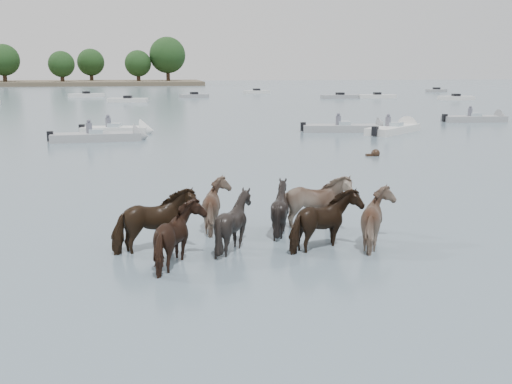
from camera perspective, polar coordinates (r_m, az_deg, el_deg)
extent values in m
plane|color=#495E69|center=(12.57, 3.80, -8.00)|extent=(400.00, 400.00, 0.00)
imported|color=black|center=(14.06, -9.96, -3.18)|extent=(2.22, 1.64, 1.71)
imported|color=gray|center=(15.82, -3.59, -1.59)|extent=(1.73, 1.87, 1.56)
imported|color=black|center=(15.44, 2.41, -1.90)|extent=(1.87, 1.82, 1.57)
imported|color=gray|center=(15.84, 5.68, -1.31)|extent=(2.09, 1.07, 1.71)
imported|color=black|center=(12.97, -7.32, -4.67)|extent=(1.44, 1.65, 1.59)
imported|color=black|center=(14.00, -2.17, -3.28)|extent=(1.75, 1.64, 1.61)
imported|color=black|center=(14.08, 6.80, -3.20)|extent=(2.13, 1.74, 1.64)
imported|color=gray|center=(14.62, 12.26, -2.91)|extent=(1.40, 1.62, 1.60)
sphere|color=black|center=(29.72, 11.70, 3.74)|extent=(0.44, 0.44, 0.44)
cube|color=black|center=(29.64, 11.24, 3.54)|extent=(0.50, 0.22, 0.18)
cube|color=silver|center=(40.09, -13.75, 5.87)|extent=(4.49, 2.13, 0.55)
cone|color=silver|center=(39.74, -10.67, 5.96)|extent=(1.09, 1.70, 1.60)
cube|color=#99ADB7|center=(40.05, -13.77, 6.37)|extent=(0.93, 1.21, 0.35)
cube|color=black|center=(40.54, -16.78, 5.98)|extent=(0.39, 0.39, 0.60)
cylinder|color=#595966|center=(40.06, -14.36, 6.63)|extent=(0.36, 0.36, 0.70)
sphere|color=#595966|center=(40.02, -14.40, 7.27)|extent=(0.24, 0.24, 0.24)
cube|color=gray|center=(36.48, -15.45, 5.19)|extent=(5.39, 1.90, 0.55)
cone|color=gray|center=(36.47, -11.27, 5.40)|extent=(0.99, 1.65, 1.60)
cube|color=#99ADB7|center=(36.44, -15.48, 5.74)|extent=(0.86, 1.16, 0.35)
cube|color=black|center=(36.66, -19.62, 5.20)|extent=(0.37, 0.37, 0.60)
cylinder|color=#595966|center=(36.46, -16.13, 6.02)|extent=(0.36, 0.36, 0.70)
sphere|color=#595966|center=(36.42, -16.17, 6.73)|extent=(0.24, 0.24, 0.24)
cube|color=gray|center=(40.84, 8.63, 6.19)|extent=(5.82, 2.48, 0.55)
cone|color=gray|center=(41.39, 12.50, 6.12)|extent=(1.15, 1.72, 1.60)
cube|color=#99ADB7|center=(40.81, 8.64, 6.68)|extent=(0.97, 1.23, 0.35)
cube|color=black|center=(40.47, 4.66, 6.45)|extent=(0.40, 0.40, 0.60)
cylinder|color=#595966|center=(40.67, 8.11, 6.96)|extent=(0.36, 0.36, 0.70)
sphere|color=#595966|center=(40.63, 8.13, 7.59)|extent=(0.24, 0.24, 0.24)
cube|color=silver|center=(40.62, 13.37, 5.97)|extent=(5.09, 4.80, 0.55)
cone|color=silver|center=(43.07, 14.90, 6.22)|extent=(1.74, 1.79, 1.60)
cube|color=#99ADB7|center=(40.58, 13.39, 6.46)|extent=(1.34, 1.37, 0.35)
cube|color=black|center=(38.18, 11.65, 5.90)|extent=(0.49, 0.49, 0.60)
cylinder|color=#595966|center=(40.41, 12.88, 6.75)|extent=(0.36, 0.36, 0.70)
sphere|color=#595966|center=(40.37, 12.91, 7.38)|extent=(0.24, 0.24, 0.24)
cube|color=gray|center=(51.21, 20.69, 6.73)|extent=(5.16, 1.91, 0.55)
cone|color=gray|center=(52.40, 23.18, 6.64)|extent=(1.00, 1.65, 1.60)
cube|color=#99ADB7|center=(51.18, 20.72, 7.12)|extent=(0.87, 1.17, 0.35)
cube|color=black|center=(50.09, 18.10, 6.98)|extent=(0.37, 0.37, 0.60)
cylinder|color=#595966|center=(50.96, 20.35, 7.35)|extent=(0.36, 0.36, 0.70)
sphere|color=#595966|center=(50.93, 20.38, 7.86)|extent=(0.24, 0.24, 0.24)
cube|color=silver|center=(93.27, -16.38, 9.11)|extent=(5.46, 3.10, 0.60)
cube|color=black|center=(93.26, -16.40, 9.34)|extent=(1.27, 1.27, 0.50)
cube|color=silver|center=(77.53, -12.51, 8.80)|extent=(5.29, 2.34, 0.60)
cube|color=black|center=(77.51, -12.53, 9.08)|extent=(1.15, 1.15, 0.50)
cube|color=gray|center=(87.86, -6.12, 9.37)|extent=(4.47, 2.53, 0.60)
cube|color=black|center=(87.84, -6.12, 9.62)|extent=(1.22, 1.22, 0.50)
cube|color=silver|center=(102.07, 0.06, 9.81)|extent=(4.78, 2.55, 0.60)
cube|color=black|center=(102.06, 0.06, 10.02)|extent=(1.21, 1.21, 0.50)
cube|color=gray|center=(86.47, 8.28, 9.27)|extent=(5.87, 2.43, 0.60)
cube|color=black|center=(86.45, 8.29, 9.52)|extent=(1.15, 1.15, 0.50)
cube|color=silver|center=(87.92, 11.85, 9.19)|extent=(5.56, 2.07, 0.60)
cube|color=black|center=(87.91, 11.86, 9.43)|extent=(1.10, 1.10, 0.50)
cube|color=silver|center=(85.97, 19.09, 8.73)|extent=(4.92, 2.31, 0.60)
cube|color=black|center=(85.95, 19.11, 8.98)|extent=(1.16, 1.16, 0.50)
cube|color=gray|center=(113.21, 17.35, 9.50)|extent=(4.52, 3.04, 0.60)
cube|color=black|center=(113.19, 17.37, 9.69)|extent=(1.31, 1.31, 0.50)
cylinder|color=#382619|center=(159.89, -23.50, 10.21)|extent=(1.00, 1.00, 3.50)
sphere|color=black|center=(159.89, -23.64, 11.84)|extent=(7.79, 7.79, 7.79)
cylinder|color=#382619|center=(157.45, -18.54, 10.46)|extent=(1.00, 1.00, 2.95)
sphere|color=black|center=(157.43, -18.63, 11.86)|extent=(6.55, 6.55, 6.55)
cylinder|color=#382619|center=(167.66, -15.89, 10.74)|extent=(1.00, 1.00, 3.27)
sphere|color=black|center=(167.64, -15.98, 12.20)|extent=(7.26, 7.26, 7.26)
cylinder|color=#382619|center=(158.01, -11.50, 10.87)|extent=(1.00, 1.00, 3.07)
sphere|color=black|center=(157.99, -11.56, 12.32)|extent=(6.82, 6.82, 6.82)
cylinder|color=#382619|center=(159.52, -8.66, 11.19)|extent=(1.00, 1.00, 4.28)
sphere|color=black|center=(159.54, -8.72, 13.20)|extent=(9.50, 9.50, 9.50)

